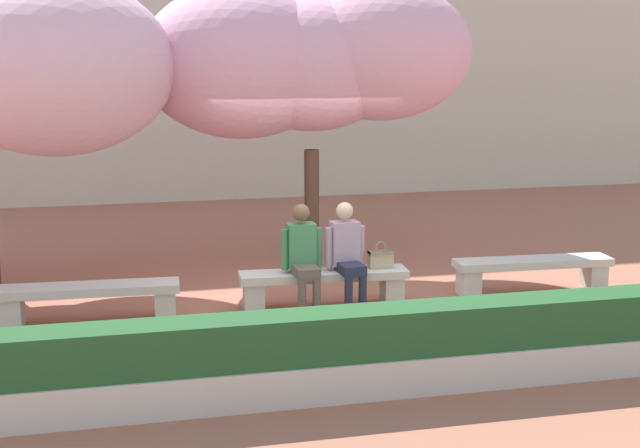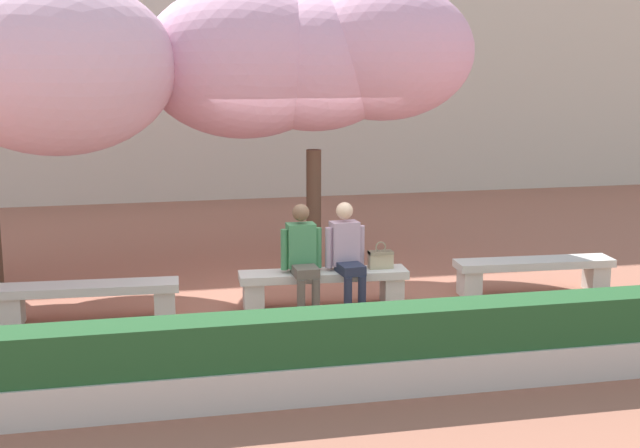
# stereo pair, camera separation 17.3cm
# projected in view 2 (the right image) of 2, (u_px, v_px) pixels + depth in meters

# --- Properties ---
(ground_plane) EXTENTS (100.00, 100.00, 0.00)m
(ground_plane) POSITION_uv_depth(u_px,v_px,m) (323.00, 306.00, 11.02)
(ground_plane) COLOR #9E604C
(building_facade) EXTENTS (28.00, 4.00, 8.12)m
(building_facade) POSITION_uv_depth(u_px,v_px,m) (225.00, 5.00, 19.87)
(building_facade) COLOR beige
(building_facade) RESTS_ON ground
(stone_bench_west_end) EXTENTS (2.10, 0.54, 0.45)m
(stone_bench_west_end) POSITION_uv_depth(u_px,v_px,m) (89.00, 295.00, 10.37)
(stone_bench_west_end) COLOR beige
(stone_bench_west_end) RESTS_ON ground
(stone_bench_near_west) EXTENTS (2.10, 0.54, 0.45)m
(stone_bench_near_west) POSITION_uv_depth(u_px,v_px,m) (324.00, 282.00, 10.96)
(stone_bench_near_west) COLOR beige
(stone_bench_near_west) RESTS_ON ground
(stone_bench_center) EXTENTS (2.10, 0.54, 0.45)m
(stone_bench_center) POSITION_uv_depth(u_px,v_px,m) (534.00, 270.00, 11.56)
(stone_bench_center) COLOR beige
(stone_bench_center) RESTS_ON ground
(person_seated_left) EXTENTS (0.51, 0.69, 1.29)m
(person_seated_left) POSITION_uv_depth(u_px,v_px,m) (303.00, 253.00, 10.78)
(person_seated_left) COLOR black
(person_seated_left) RESTS_ON ground
(person_seated_right) EXTENTS (0.51, 0.70, 1.29)m
(person_seated_right) POSITION_uv_depth(u_px,v_px,m) (347.00, 251.00, 10.90)
(person_seated_right) COLOR black
(person_seated_right) RESTS_ON ground
(handbag) EXTENTS (0.30, 0.15, 0.34)m
(handbag) POSITION_uv_depth(u_px,v_px,m) (381.00, 258.00, 11.05)
(handbag) COLOR tan
(handbag) RESTS_ON stone_bench_near_west
(cherry_tree_main) EXTENTS (4.64, 2.96, 4.06)m
(cherry_tree_main) POSITION_uv_depth(u_px,v_px,m) (306.00, 59.00, 12.47)
(cherry_tree_main) COLOR #513828
(cherry_tree_main) RESTS_ON ground
(planter_hedge_foreground) EXTENTS (9.89, 0.50, 0.80)m
(planter_hedge_foreground) POSITION_uv_depth(u_px,v_px,m) (390.00, 351.00, 8.26)
(planter_hedge_foreground) COLOR beige
(planter_hedge_foreground) RESTS_ON ground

